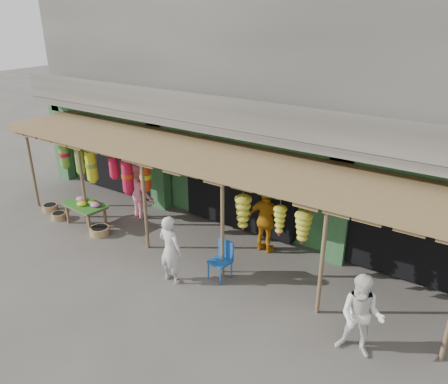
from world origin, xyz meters
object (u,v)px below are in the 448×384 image
Objects in this scene: person_front at (170,249)px; person_vendor at (266,220)px; flower_table at (86,205)px; person_right at (361,316)px; person_shopper at (139,191)px; blue_chair at (222,258)px.

person_front is 2.79m from person_vendor.
flower_table is 0.83× the size of person_right.
flower_table is at bearing 59.76° from person_shopper.
person_right is 0.94× the size of person_vendor.
blue_chair is (4.99, -0.00, -0.11)m from flower_table.
flower_table is 8.61m from person_right.
person_vendor reaches higher than blue_chair.
blue_chair is 1.76m from person_vendor.
person_shopper is (-4.31, -0.36, -0.02)m from person_vendor.
person_right is 7.91m from person_shopper.
person_right is at bearing 0.74° from flower_table.
person_vendor is at bearing 89.04° from blue_chair.
person_front is 0.94× the size of person_vendor.
person_front is 3.79m from person_shopper.
person_vendor is 1.02× the size of person_shopper.
flower_table is 4.99m from blue_chair.
person_shopper is at bearing 169.50° from blue_chair.
flower_table is at bearing -10.09° from person_front.
person_front reaches higher than flower_table.
flower_table is 4.14m from person_front.
flower_table is 5.52m from person_vendor.
blue_chair reaches higher than flower_table.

